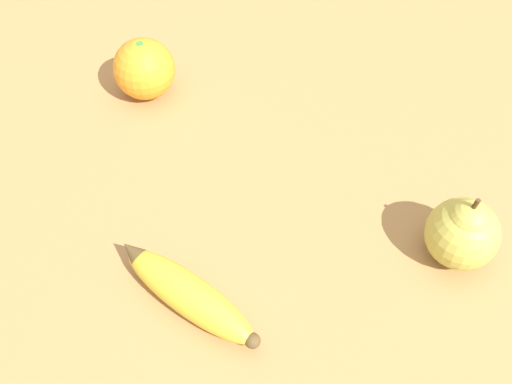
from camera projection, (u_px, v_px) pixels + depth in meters
name	position (u px, v px, depth m)	size (l,w,h in m)	color
ground_plane	(255.00, 208.00, 0.70)	(3.00, 3.00, 0.00)	#A87A47
banana	(187.00, 294.00, 0.61)	(0.07, 0.18, 0.04)	gold
orange	(144.00, 69.00, 0.80)	(0.08, 0.08, 0.08)	orange
pear	(463.00, 232.00, 0.63)	(0.08, 0.08, 0.10)	#B7AD47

